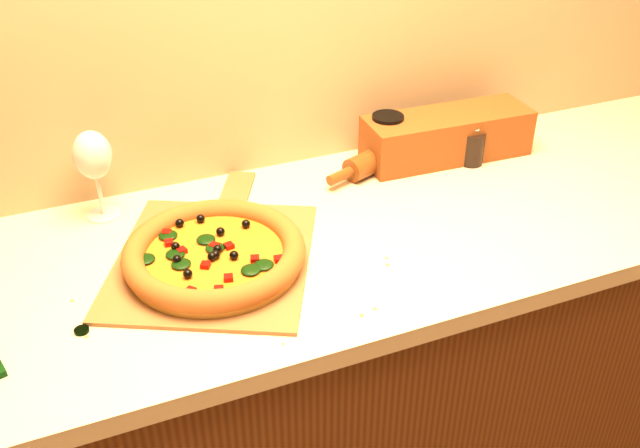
{
  "coord_description": "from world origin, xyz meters",
  "views": [
    {
      "loc": [
        -0.46,
        0.28,
        1.72
      ],
      "look_at": [
        -0.01,
        1.38,
        0.96
      ],
      "focal_mm": 40.0,
      "sensor_mm": 36.0,
      "label": 1
    }
  ],
  "objects_px": {
    "pepper_grinder": "(472,147)",
    "rolling_pin": "(393,152)",
    "pizza": "(215,254)",
    "dark_jar": "(387,139)",
    "wine_glass": "(93,157)",
    "pizza_peel": "(215,255)"
  },
  "relations": [
    {
      "from": "pepper_grinder",
      "to": "rolling_pin",
      "type": "xyz_separation_m",
      "value": [
        -0.18,
        0.08,
        -0.01
      ]
    },
    {
      "from": "pizza",
      "to": "pepper_grinder",
      "type": "xyz_separation_m",
      "value": [
        0.7,
        0.18,
        0.01
      ]
    },
    {
      "from": "dark_jar",
      "to": "pepper_grinder",
      "type": "bearing_deg",
      "value": -25.25
    },
    {
      "from": "pizza",
      "to": "wine_glass",
      "type": "bearing_deg",
      "value": 122.18
    },
    {
      "from": "pepper_grinder",
      "to": "wine_glass",
      "type": "distance_m",
      "value": 0.88
    },
    {
      "from": "pizza",
      "to": "pizza_peel",
      "type": "bearing_deg",
      "value": 77.83
    },
    {
      "from": "pepper_grinder",
      "to": "dark_jar",
      "type": "xyz_separation_m",
      "value": [
        -0.19,
        0.09,
        0.02
      ]
    },
    {
      "from": "pepper_grinder",
      "to": "rolling_pin",
      "type": "distance_m",
      "value": 0.19
    },
    {
      "from": "pizza_peel",
      "to": "dark_jar",
      "type": "distance_m",
      "value": 0.55
    },
    {
      "from": "pepper_grinder",
      "to": "dark_jar",
      "type": "bearing_deg",
      "value": 154.75
    },
    {
      "from": "pepper_grinder",
      "to": "pizza",
      "type": "bearing_deg",
      "value": -165.62
    },
    {
      "from": "dark_jar",
      "to": "pizza_peel",
      "type": "bearing_deg",
      "value": -155.05
    },
    {
      "from": "pizza_peel",
      "to": "pepper_grinder",
      "type": "height_order",
      "value": "pepper_grinder"
    },
    {
      "from": "pizza_peel",
      "to": "wine_glass",
      "type": "distance_m",
      "value": 0.33
    },
    {
      "from": "pizza",
      "to": "wine_glass",
      "type": "distance_m",
      "value": 0.34
    },
    {
      "from": "pizza_peel",
      "to": "pizza",
      "type": "xyz_separation_m",
      "value": [
        -0.01,
        -0.04,
        0.03
      ]
    },
    {
      "from": "pizza",
      "to": "wine_glass",
      "type": "xyz_separation_m",
      "value": [
        -0.17,
        0.28,
        0.11
      ]
    },
    {
      "from": "pizza",
      "to": "dark_jar",
      "type": "distance_m",
      "value": 0.57
    },
    {
      "from": "pizza_peel",
      "to": "wine_glass",
      "type": "height_order",
      "value": "wine_glass"
    },
    {
      "from": "rolling_pin",
      "to": "dark_jar",
      "type": "height_order",
      "value": "dark_jar"
    },
    {
      "from": "pizza_peel",
      "to": "wine_glass",
      "type": "bearing_deg",
      "value": 153.68
    },
    {
      "from": "dark_jar",
      "to": "rolling_pin",
      "type": "bearing_deg",
      "value": -45.48
    }
  ]
}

